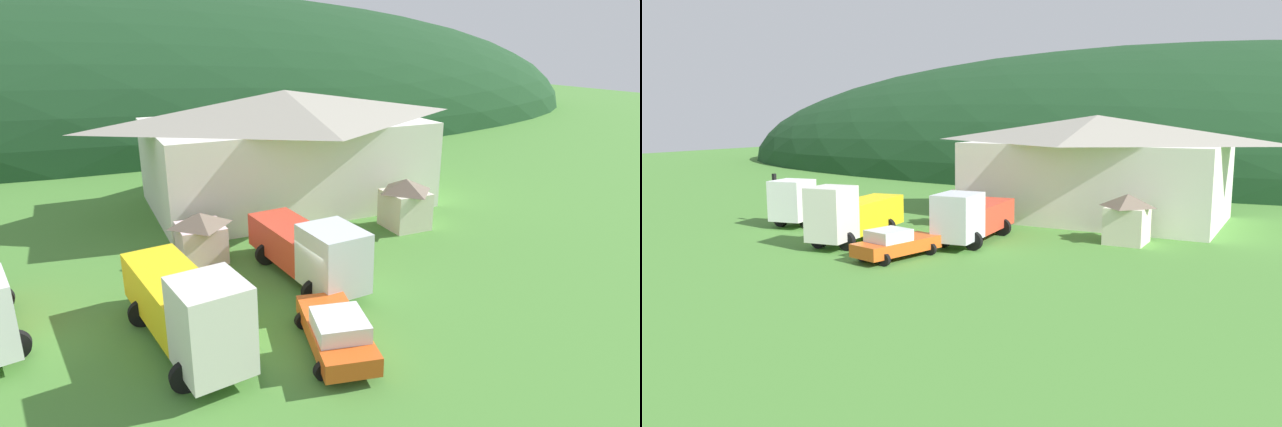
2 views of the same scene
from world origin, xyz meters
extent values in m
plane|color=#477F33|center=(0.00, 0.00, 0.00)|extent=(200.00, 200.00, 0.00)
ellipsoid|color=#193D1E|center=(0.00, 57.74, 0.00)|extent=(143.51, 60.00, 33.99)
cube|color=white|center=(3.73, 14.38, 2.86)|extent=(17.87, 11.09, 5.71)
pyramid|color=gray|center=(3.73, 14.38, 6.71)|extent=(19.30, 11.98, 2.00)
cube|color=beige|center=(8.22, 6.35, 1.12)|extent=(2.34, 2.52, 2.24)
pyramid|color=#6B5B4C|center=(8.22, 6.35, 2.63)|extent=(2.53, 2.72, 0.78)
cube|color=beige|center=(-4.11, 6.66, 0.95)|extent=(2.27, 2.33, 1.90)
pyramid|color=#6B5B4C|center=(-4.11, 6.66, 2.23)|extent=(2.45, 2.52, 0.67)
cylinder|color=black|center=(-12.31, 0.61, 0.55)|extent=(1.10, 0.30, 1.10)
cylinder|color=black|center=(-13.10, 4.87, 0.55)|extent=(1.10, 0.30, 1.10)
cube|color=silver|center=(-6.21, -3.75, 2.11)|extent=(2.54, 2.73, 3.11)
cube|color=black|center=(-6.19, -3.87, 2.79)|extent=(1.46, 2.10, 1.00)
cube|color=yellow|center=(-6.79, 0.34, 1.49)|extent=(3.01, 6.06, 1.88)
cylinder|color=black|center=(-5.26, -3.61, 0.55)|extent=(1.10, 0.30, 1.10)
cylinder|color=black|center=(-7.16, -3.88, 0.55)|extent=(1.10, 0.30, 1.10)
cylinder|color=black|center=(-5.96, 1.34, 0.55)|extent=(1.10, 0.30, 1.10)
cylinder|color=black|center=(-7.86, 1.07, 0.55)|extent=(1.10, 0.30, 1.10)
cube|color=silver|center=(0.09, -0.09, 1.90)|extent=(2.50, 3.08, 2.70)
cube|color=black|center=(0.10, -0.23, 2.49)|extent=(1.41, 2.41, 0.86)
cube|color=red|center=(-0.28, 3.95, 1.39)|extent=(2.71, 5.40, 1.67)
cylinder|color=black|center=(1.06, 0.00, 0.55)|extent=(1.10, 0.30, 1.10)
cylinder|color=black|center=(-0.88, -0.17, 0.55)|extent=(1.10, 0.30, 1.10)
cylinder|color=black|center=(0.62, 4.82, 0.55)|extent=(1.10, 0.30, 1.10)
cylinder|color=black|center=(-1.32, 4.65, 0.55)|extent=(1.10, 0.30, 1.10)
cube|color=#DB551B|center=(-1.66, -3.74, 0.69)|extent=(3.00, 5.34, 0.70)
cube|color=silver|center=(-1.79, -4.33, 1.35)|extent=(2.20, 2.35, 0.62)
cylinder|color=black|center=(-1.18, -5.59, 0.34)|extent=(0.68, 0.24, 0.68)
cylinder|color=black|center=(-2.87, -5.22, 0.34)|extent=(0.68, 0.24, 0.68)
cylinder|color=black|center=(-0.45, -2.25, 0.34)|extent=(0.68, 0.24, 0.68)
cylinder|color=black|center=(-2.14, -1.88, 0.34)|extent=(0.68, 0.24, 0.68)
cone|color=orange|center=(-4.69, 4.82, 0.00)|extent=(0.36, 0.36, 0.50)
camera|label=1|loc=(-9.53, -18.94, 11.00)|focal=29.72mm
camera|label=2|loc=(17.59, -31.01, 7.73)|focal=34.99mm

